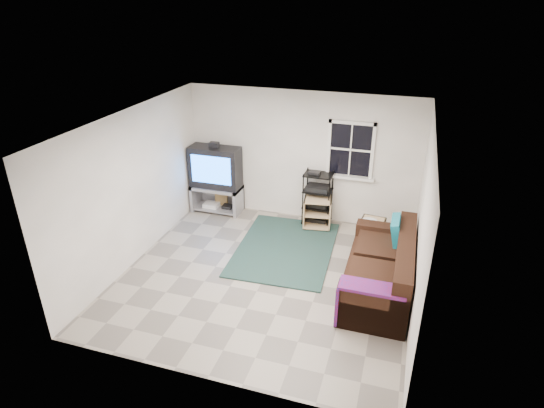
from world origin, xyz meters
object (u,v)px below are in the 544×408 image
(side_table_left, at_px, (318,210))
(side_table_right, at_px, (372,229))
(tv_unit, at_px, (216,174))
(av_rack, at_px, (317,202))
(sofa, at_px, (382,272))

(side_table_left, bearing_deg, side_table_right, -17.99)
(tv_unit, distance_m, av_rack, 2.16)
(av_rack, relative_size, side_table_left, 1.78)
(av_rack, bearing_deg, side_table_left, -69.44)
(tv_unit, xyz_separation_m, av_rack, (2.13, 0.06, -0.35))
(tv_unit, distance_m, sofa, 4.06)
(side_table_right, bearing_deg, side_table_left, 162.01)
(tv_unit, relative_size, side_table_right, 3.09)
(tv_unit, bearing_deg, sofa, -27.63)
(tv_unit, height_order, sofa, tv_unit)
(tv_unit, height_order, av_rack, tv_unit)
(sofa, bearing_deg, av_rack, 126.65)
(tv_unit, distance_m, side_table_left, 2.23)
(side_table_left, bearing_deg, sofa, -52.67)
(side_table_left, relative_size, side_table_right, 1.26)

